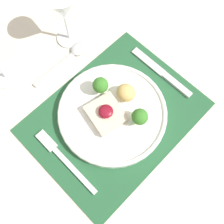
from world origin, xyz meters
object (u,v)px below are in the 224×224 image
(knife, at_px, (165,75))
(wine_glass_near, at_px, (63,9))
(spoon, at_px, (73,54))
(dinner_plate, at_px, (112,112))
(fork, at_px, (62,157))

(knife, distance_m, wine_glass_near, 0.31)
(knife, xyz_separation_m, spoon, (-0.13, 0.22, -0.00))
(dinner_plate, bearing_deg, spoon, 76.84)
(spoon, bearing_deg, wine_glass_near, 56.14)
(dinner_plate, bearing_deg, knife, -7.21)
(fork, xyz_separation_m, wine_glass_near, (0.24, 0.24, 0.11))
(dinner_plate, height_order, spoon, dinner_plate)
(fork, relative_size, knife, 1.00)
(dinner_plate, distance_m, wine_glass_near, 0.28)
(spoon, height_order, wine_glass_near, wine_glass_near)
(spoon, bearing_deg, dinner_plate, -103.96)
(knife, bearing_deg, dinner_plate, 170.95)
(wine_glass_near, bearing_deg, knife, -70.20)
(dinner_plate, relative_size, fork, 1.36)
(dinner_plate, distance_m, spoon, 0.21)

